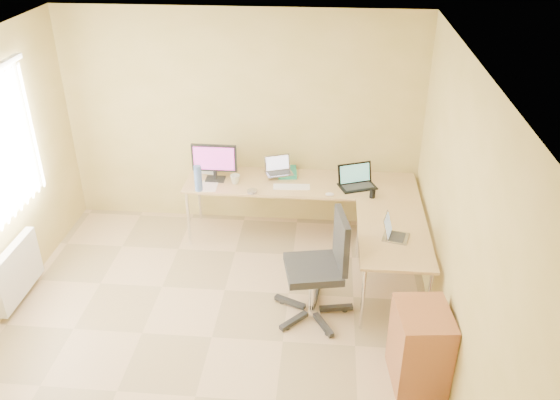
# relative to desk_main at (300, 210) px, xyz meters

# --- Properties ---
(floor) EXTENTS (4.50, 4.50, 0.00)m
(floor) POSITION_rel_desk_main_xyz_m (-0.72, -1.85, -0.36)
(floor) COLOR tan
(floor) RESTS_ON ground
(ceiling) EXTENTS (4.50, 4.50, 0.00)m
(ceiling) POSITION_rel_desk_main_xyz_m (-0.72, -1.85, 2.24)
(ceiling) COLOR white
(ceiling) RESTS_ON ground
(wall_back) EXTENTS (4.50, 0.00, 4.50)m
(wall_back) POSITION_rel_desk_main_xyz_m (-0.72, 0.40, 0.93)
(wall_back) COLOR #D6BD78
(wall_back) RESTS_ON ground
(wall_right) EXTENTS (0.00, 4.50, 4.50)m
(wall_right) POSITION_rel_desk_main_xyz_m (1.38, -1.85, 0.93)
(wall_right) COLOR #D6BD78
(wall_right) RESTS_ON ground
(desk_main) EXTENTS (2.65, 0.70, 0.73)m
(desk_main) POSITION_rel_desk_main_xyz_m (0.00, 0.00, 0.00)
(desk_main) COLOR tan
(desk_main) RESTS_ON ground
(desk_return) EXTENTS (0.70, 1.30, 0.73)m
(desk_return) POSITION_rel_desk_main_xyz_m (0.98, -1.00, 0.00)
(desk_return) COLOR tan
(desk_return) RESTS_ON ground
(monitor) EXTENTS (0.52, 0.17, 0.44)m
(monitor) POSITION_rel_desk_main_xyz_m (-0.99, -0.02, 0.59)
(monitor) COLOR black
(monitor) RESTS_ON desk_main
(book_stack) EXTENTS (0.24, 0.31, 0.05)m
(book_stack) POSITION_rel_desk_main_xyz_m (-0.17, 0.20, 0.39)
(book_stack) COLOR #1E8868
(book_stack) RESTS_ON desk_main
(laptop_center) EXTENTS (0.37, 0.32, 0.20)m
(laptop_center) POSITION_rel_desk_main_xyz_m (-0.26, 0.11, 0.51)
(laptop_center) COLOR #9795A9
(laptop_center) RESTS_ON desk_main
(laptop_black) EXTENTS (0.48, 0.42, 0.25)m
(laptop_black) POSITION_rel_desk_main_xyz_m (0.64, -0.06, 0.49)
(laptop_black) COLOR black
(laptop_black) RESTS_ON desk_main
(keyboard) EXTENTS (0.42, 0.14, 0.02)m
(keyboard) POSITION_rel_desk_main_xyz_m (-0.10, -0.14, 0.37)
(keyboard) COLOR white
(keyboard) RESTS_ON desk_main
(mouse) EXTENTS (0.11, 0.09, 0.03)m
(mouse) POSITION_rel_desk_main_xyz_m (0.34, -0.30, 0.38)
(mouse) COLOR silver
(mouse) RESTS_ON desk_main
(mug) EXTENTS (0.12, 0.12, 0.11)m
(mug) POSITION_rel_desk_main_xyz_m (-0.75, -0.09, 0.42)
(mug) COLOR beige
(mug) RESTS_ON desk_main
(cd_stack) EXTENTS (0.14, 0.14, 0.03)m
(cd_stack) POSITION_rel_desk_main_xyz_m (-0.52, -0.30, 0.38)
(cd_stack) COLOR silver
(cd_stack) RESTS_ON desk_main
(water_bottle) EXTENTS (0.10, 0.10, 0.30)m
(water_bottle) POSITION_rel_desk_main_xyz_m (-1.13, -0.30, 0.52)
(water_bottle) COLOR #5172B7
(water_bottle) RESTS_ON desk_main
(papers) EXTENTS (0.19, 0.27, 0.01)m
(papers) POSITION_rel_desk_main_xyz_m (-1.03, -0.19, 0.37)
(papers) COLOR white
(papers) RESTS_ON desk_main
(white_box) EXTENTS (0.26, 0.21, 0.09)m
(white_box) POSITION_rel_desk_main_xyz_m (-1.13, 0.20, 0.41)
(white_box) COLOR white
(white_box) RESTS_ON desk_main
(desk_fan) EXTENTS (0.21, 0.21, 0.26)m
(desk_fan) POSITION_rel_desk_main_xyz_m (-1.09, 0.20, 0.50)
(desk_fan) COLOR white
(desk_fan) RESTS_ON desk_main
(black_cup) EXTENTS (0.08, 0.08, 0.11)m
(black_cup) POSITION_rel_desk_main_xyz_m (0.80, -0.30, 0.42)
(black_cup) COLOR black
(black_cup) RESTS_ON desk_main
(laptop_return) EXTENTS (0.33, 0.28, 0.19)m
(laptop_return) POSITION_rel_desk_main_xyz_m (0.99, -1.10, 0.46)
(laptop_return) COLOR #ADAEC1
(laptop_return) RESTS_ON desk_return
(office_chair) EXTENTS (0.79, 0.79, 1.12)m
(office_chair) POSITION_rel_desk_main_xyz_m (0.20, -1.42, 0.13)
(office_chair) COLOR #272727
(office_chair) RESTS_ON ground
(cabinet) EXTENTS (0.48, 0.58, 0.74)m
(cabinet) POSITION_rel_desk_main_xyz_m (1.13, -2.20, -0.01)
(cabinet) COLOR #A77526
(cabinet) RESTS_ON ground
(radiator) EXTENTS (0.09, 0.80, 0.55)m
(radiator) POSITION_rel_desk_main_xyz_m (-2.75, -1.45, -0.02)
(radiator) COLOR white
(radiator) RESTS_ON ground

